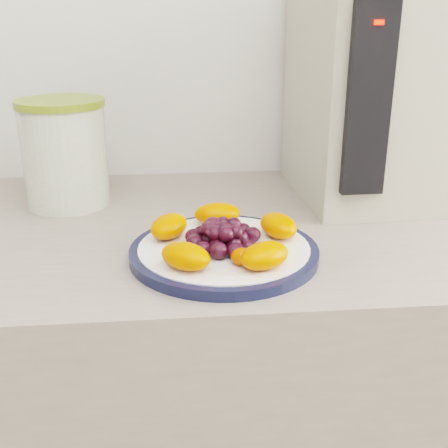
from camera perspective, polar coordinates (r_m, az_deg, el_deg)
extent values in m
cube|color=gray|center=(1.16, 3.37, -20.90)|extent=(3.50, 0.60, 0.90)
cylinder|color=#111734|center=(0.78, 0.00, -2.90)|extent=(0.26, 0.26, 0.01)
cylinder|color=white|center=(0.78, 0.00, -2.83)|extent=(0.24, 0.24, 0.02)
cylinder|color=#445C13|center=(1.02, -15.85, 6.60)|extent=(0.18, 0.18, 0.17)
cylinder|color=olive|center=(1.00, -16.37, 11.72)|extent=(0.19, 0.19, 0.01)
cube|color=#A4A18F|center=(1.05, 14.12, 13.10)|extent=(0.23, 0.32, 0.39)
cube|color=black|center=(0.88, 14.45, 12.04)|extent=(0.07, 0.02, 0.29)
cube|color=#FF0C05|center=(0.86, 15.45, 19.15)|extent=(0.01, 0.01, 0.01)
ellipsoid|color=#ED4F00|center=(0.81, 5.52, -0.16)|extent=(0.07, 0.08, 0.03)
ellipsoid|color=#ED4F00|center=(0.85, -0.67, 1.04)|extent=(0.07, 0.05, 0.03)
ellipsoid|color=#ED4F00|center=(0.81, -5.61, -0.22)|extent=(0.07, 0.08, 0.03)
ellipsoid|color=#ED4F00|center=(0.71, -3.92, -3.28)|extent=(0.08, 0.08, 0.03)
ellipsoid|color=#ED4F00|center=(0.71, 4.16, -3.21)|extent=(0.08, 0.08, 0.03)
ellipsoid|color=black|center=(0.78, 0.00, -1.50)|extent=(0.02, 0.02, 0.02)
ellipsoid|color=black|center=(0.78, 1.61, -1.42)|extent=(0.03, 0.03, 0.02)
ellipsoid|color=black|center=(0.80, 0.65, -1.04)|extent=(0.02, 0.02, 0.02)
ellipsoid|color=black|center=(0.79, -0.92, -1.10)|extent=(0.02, 0.02, 0.02)
ellipsoid|color=black|center=(0.78, -1.61, -1.66)|extent=(0.02, 0.02, 0.02)
ellipsoid|color=black|center=(0.76, -0.69, -2.15)|extent=(0.02, 0.02, 0.02)
ellipsoid|color=black|center=(0.76, 0.96, -2.06)|extent=(0.02, 0.02, 0.02)
ellipsoid|color=black|center=(0.79, 2.90, -1.09)|extent=(0.02, 0.02, 0.02)
ellipsoid|color=black|center=(0.81, 1.93, -0.64)|extent=(0.02, 0.02, 0.02)
ellipsoid|color=black|center=(0.82, 0.49, -0.47)|extent=(0.02, 0.02, 0.02)
ellipsoid|color=black|center=(0.81, -1.05, -0.42)|extent=(0.02, 0.02, 0.02)
ellipsoid|color=black|center=(0.80, -2.35, -0.86)|extent=(0.02, 0.02, 0.02)
ellipsoid|color=black|center=(0.78, -3.08, -1.29)|extent=(0.02, 0.02, 0.02)
ellipsoid|color=black|center=(0.76, -3.00, -1.92)|extent=(0.02, 0.02, 0.02)
ellipsoid|color=black|center=(0.75, -2.09, -2.54)|extent=(0.02, 0.02, 0.02)
ellipsoid|color=black|center=(0.74, -0.55, -2.73)|extent=(0.02, 0.02, 0.02)
ellipsoid|color=black|center=(0.74, 1.16, -2.72)|extent=(0.02, 0.02, 0.02)
ellipsoid|color=black|center=(0.75, 2.51, -2.39)|extent=(0.02, 0.02, 0.02)
ellipsoid|color=black|center=(0.77, 0.00, -0.47)|extent=(0.02, 0.02, 0.02)
ellipsoid|color=black|center=(0.79, 0.96, -0.05)|extent=(0.02, 0.02, 0.02)
ellipsoid|color=black|center=(0.79, -0.14, 0.06)|extent=(0.02, 0.02, 0.02)
ellipsoid|color=black|center=(0.78, -1.17, -0.10)|extent=(0.02, 0.02, 0.02)
ellipsoid|color=black|center=(0.77, -1.54, -0.52)|extent=(0.02, 0.02, 0.02)
ellipsoid|color=black|center=(0.76, -1.00, -0.92)|extent=(0.02, 0.02, 0.02)
ellipsoid|color=black|center=(0.75, 0.15, -1.04)|extent=(0.02, 0.02, 0.02)
ellipsoid|color=black|center=(0.76, 1.21, -0.85)|extent=(0.02, 0.02, 0.02)
ellipsoid|color=#E33D00|center=(0.72, 1.88, -3.33)|extent=(0.03, 0.03, 0.02)
ellipsoid|color=#E33D00|center=(0.73, 3.88, -3.05)|extent=(0.04, 0.03, 0.02)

